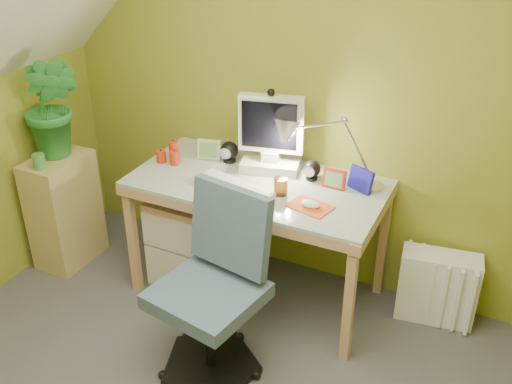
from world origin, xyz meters
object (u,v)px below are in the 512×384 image
at_px(task_chair, 207,292).
at_px(monitor, 271,128).
at_px(desk, 258,238).
at_px(side_ledge, 65,210).
at_px(desk_lamp, 346,136).
at_px(potted_plant, 52,106).
at_px(radiator, 437,287).

bearing_deg(task_chair, monitor, 104.07).
bearing_deg(desk, monitor, 89.35).
xyz_separation_m(desk, side_ledge, (-1.30, -0.24, -0.01)).
height_order(monitor, task_chair, monitor).
bearing_deg(desk_lamp, task_chair, -102.26).
distance_m(side_ledge, potted_plant, 0.71).
bearing_deg(task_chair, desk_lamp, 76.60).
relative_size(desk, task_chair, 1.43).
distance_m(desk, side_ledge, 1.32).
bearing_deg(monitor, task_chair, -99.64).
xyz_separation_m(desk, monitor, (0.00, 0.18, 0.65)).
height_order(desk, task_chair, task_chair).
xyz_separation_m(monitor, desk_lamp, (0.45, 0.00, 0.04)).
bearing_deg(radiator, monitor, 174.01).
distance_m(desk_lamp, side_ledge, 1.93).
bearing_deg(monitor, desk, -103.99).
height_order(side_ledge, task_chair, task_chair).
distance_m(desk_lamp, potted_plant, 1.79).
bearing_deg(desk_lamp, side_ledge, -155.46).
bearing_deg(potted_plant, desk_lamp, 12.11).
bearing_deg(potted_plant, task_chair, -20.84).
relative_size(monitor, task_chair, 0.51).
bearing_deg(radiator, task_chair, -144.97).
distance_m(potted_plant, radiator, 2.54).
bearing_deg(desk, side_ledge, -169.96).
bearing_deg(potted_plant, side_ledge, -90.00).
bearing_deg(potted_plant, desk, 8.54).
relative_size(desk, desk_lamp, 2.43).
distance_m(desk_lamp, task_chair, 1.13).
height_order(desk_lamp, potted_plant, potted_plant).
bearing_deg(desk_lamp, potted_plant, -157.02).
bearing_deg(side_ledge, radiator, 11.41).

